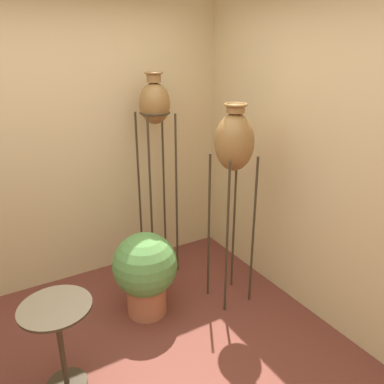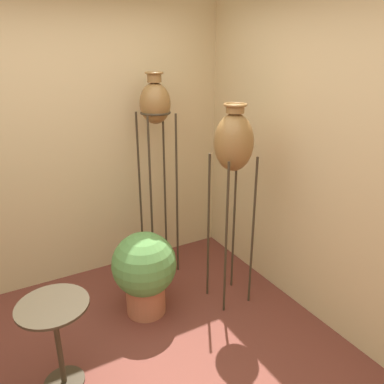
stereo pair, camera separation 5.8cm
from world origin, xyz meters
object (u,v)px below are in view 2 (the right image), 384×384
(vase_stand_tall, at_px, (155,110))
(side_table, at_px, (56,327))
(potted_plant, at_px, (144,270))
(vase_stand_medium, at_px, (234,146))

(vase_stand_tall, xyz_separation_m, side_table, (-1.18, -1.00, -1.14))
(side_table, relative_size, potted_plant, 0.88)
(side_table, height_order, potted_plant, potted_plant)
(vase_stand_medium, relative_size, potted_plant, 2.38)
(vase_stand_medium, xyz_separation_m, side_table, (-1.50, -0.24, -0.95))
(vase_stand_medium, bearing_deg, potted_plant, 165.50)
(vase_stand_tall, distance_m, potted_plant, 1.39)
(vase_stand_medium, distance_m, side_table, 1.79)
(vase_stand_tall, bearing_deg, vase_stand_medium, -67.38)
(vase_stand_tall, height_order, vase_stand_medium, vase_stand_tall)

